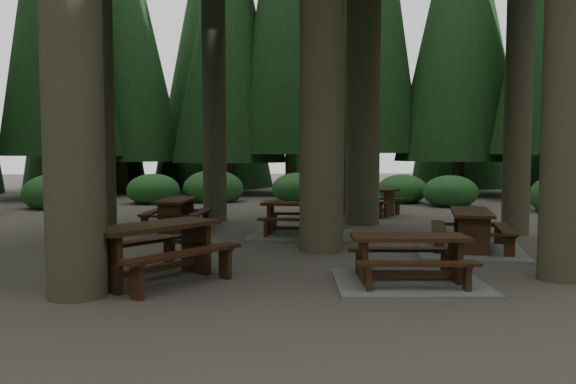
{
  "coord_description": "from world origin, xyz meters",
  "views": [
    {
      "loc": [
        -0.58,
        -10.35,
        1.86
      ],
      "look_at": [
        0.19,
        0.52,
        1.1
      ],
      "focal_mm": 35.0,
      "sensor_mm": 36.0,
      "label": 1
    }
  ],
  "objects": [
    {
      "name": "picnic_table_e",
      "position": [
        -1.93,
        -2.22,
        0.56
      ],
      "size": [
        2.47,
        2.49,
        0.84
      ],
      "rotation": [
        0.0,
        0.0,
        0.81
      ],
      "color": "#351E0F",
      "rests_on": "ground"
    },
    {
      "name": "picnic_table_a",
      "position": [
        1.68,
        -2.66,
        0.23
      ],
      "size": [
        2.19,
        1.85,
        0.7
      ],
      "rotation": [
        0.0,
        0.0,
        -0.07
      ],
      "color": "gray",
      "rests_on": "ground"
    },
    {
      "name": "shrub_ring",
      "position": [
        0.7,
        0.75,
        0.4
      ],
      "size": [
        23.86,
        24.64,
        1.49
      ],
      "color": "#205E2C",
      "rests_on": "ground"
    },
    {
      "name": "picnic_table_d",
      "position": [
        2.92,
        6.17,
        0.53
      ],
      "size": [
        2.39,
        2.32,
        0.81
      ],
      "rotation": [
        0.0,
        0.0,
        -0.65
      ],
      "color": "#351E0F",
      "rests_on": "ground"
    },
    {
      "name": "picnic_table_b",
      "position": [
        -2.32,
        3.32,
        0.5
      ],
      "size": [
        1.58,
        1.88,
        0.75
      ],
      "rotation": [
        0.0,
        0.0,
        1.45
      ],
      "color": "#351E0F",
      "rests_on": "ground"
    },
    {
      "name": "picnic_table_f",
      "position": [
        3.62,
        -0.07,
        0.26
      ],
      "size": [
        2.49,
        2.74,
        0.77
      ],
      "rotation": [
        0.0,
        0.0,
        1.26
      ],
      "color": "gray",
      "rests_on": "ground"
    },
    {
      "name": "ground",
      "position": [
        0.0,
        0.0,
        0.0
      ],
      "size": [
        80.0,
        80.0,
        0.0
      ],
      "primitive_type": "plane",
      "color": "#554F45",
      "rests_on": "ground"
    },
    {
      "name": "picnic_table_c",
      "position": [
        0.6,
        2.06,
        0.25
      ],
      "size": [
        2.57,
        2.27,
        0.76
      ],
      "rotation": [
        0.0,
        0.0,
        -0.21
      ],
      "color": "gray",
      "rests_on": "ground"
    }
  ]
}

